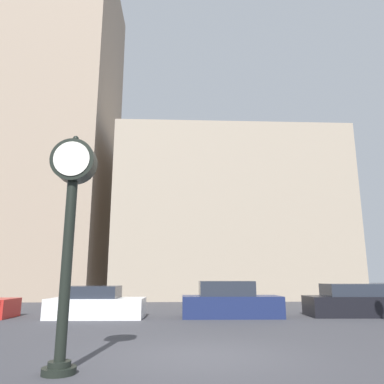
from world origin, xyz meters
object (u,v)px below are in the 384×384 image
at_px(street_clock, 70,212).
at_px(car_white, 96,304).
at_px(car_navy, 230,302).
at_px(car_black, 359,302).

xyz_separation_m(street_clock, car_white, (-1.27, 9.29, -2.35)).
relative_size(street_clock, car_navy, 1.06).
xyz_separation_m(street_clock, car_black, (10.15, 9.52, -2.32)).
distance_m(street_clock, car_navy, 10.59).
bearing_deg(street_clock, car_navy, 64.73).
bearing_deg(car_navy, street_clock, -114.40).
relative_size(street_clock, car_white, 1.12).
relative_size(car_navy, car_black, 0.90).
distance_m(street_clock, car_white, 9.67).
bearing_deg(car_white, car_navy, 2.10).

